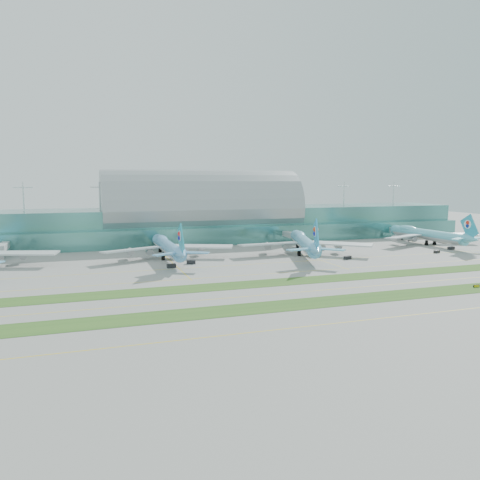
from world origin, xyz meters
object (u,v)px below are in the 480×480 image
object	(u,v)px
terminal	(202,217)
airliner_b	(167,246)
taxiway_sign_east	(476,286)
airliner_c	(304,242)
airliner_d	(426,234)

from	to	relation	value
terminal	airliner_b	xyz separation A→B (m)	(-32.09, -61.48, -8.22)
terminal	taxiway_sign_east	xyz separation A→B (m)	(58.60, -155.96, -13.72)
airliner_b	taxiway_sign_east	bearing A→B (deg)	-46.69
airliner_c	taxiway_sign_east	xyz separation A→B (m)	(24.10, -84.59, -5.89)
airliner_b	taxiway_sign_east	xyz separation A→B (m)	(90.68, -94.48, -5.49)
terminal	airliner_c	distance (m)	79.66
airliner_c	taxiway_sign_east	distance (m)	88.15
airliner_d	taxiway_sign_east	size ratio (longest dim) A/B	29.26
airliner_b	airliner_d	distance (m)	150.94
airliner_b	taxiway_sign_east	world-z (taller)	airliner_b
airliner_b	airliner_d	world-z (taller)	airliner_d
airliner_c	airliner_d	size ratio (longest dim) A/B	1.03
terminal	airliner_d	size ratio (longest dim) A/B	4.76
airliner_c	airliner_d	xyz separation A→B (m)	(84.33, 12.55, -0.33)
airliner_c	terminal	bearing A→B (deg)	133.61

